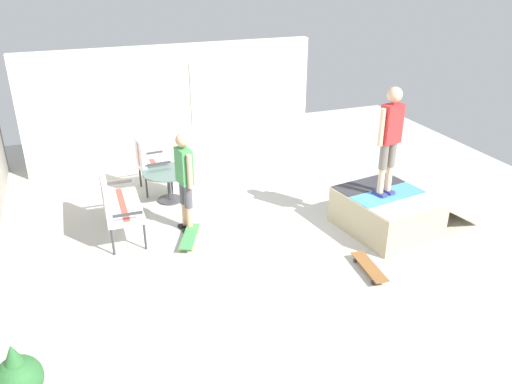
{
  "coord_description": "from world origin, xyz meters",
  "views": [
    {
      "loc": [
        -6.57,
        2.56,
        4.08
      ],
      "look_at": [
        0.19,
        0.02,
        0.7
      ],
      "focal_mm": 35.99,
      "sensor_mm": 36.0,
      "label": 1
    }
  ],
  "objects_px": {
    "person_skater": "(390,134)",
    "potted_plant": "(20,383)",
    "patio_table": "(168,180)",
    "skateboard_by_bench": "(190,237)",
    "skateboard_spare": "(369,267)",
    "person_watching": "(185,175)",
    "patio_chair_near_house": "(148,161)",
    "patio_bench": "(114,200)",
    "skate_ramp": "(388,212)"
  },
  "relations": [
    {
      "from": "patio_table",
      "to": "skateboard_by_bench",
      "type": "bearing_deg",
      "value": 179.4
    },
    {
      "from": "patio_table",
      "to": "patio_bench",
      "type": "bearing_deg",
      "value": 132.7
    },
    {
      "from": "patio_chair_near_house",
      "to": "potted_plant",
      "type": "height_order",
      "value": "patio_chair_near_house"
    },
    {
      "from": "patio_table",
      "to": "person_skater",
      "type": "height_order",
      "value": "person_skater"
    },
    {
      "from": "skateboard_by_bench",
      "to": "potted_plant",
      "type": "height_order",
      "value": "potted_plant"
    },
    {
      "from": "person_watching",
      "to": "skateboard_spare",
      "type": "relative_size",
      "value": 2.01
    },
    {
      "from": "skate_ramp",
      "to": "person_skater",
      "type": "xyz_separation_m",
      "value": [
        0.04,
        0.09,
        1.31
      ]
    },
    {
      "from": "patio_chair_near_house",
      "to": "patio_bench",
      "type": "bearing_deg",
      "value": 152.49
    },
    {
      "from": "person_watching",
      "to": "potted_plant",
      "type": "xyz_separation_m",
      "value": [
        -3.14,
        2.33,
        -0.48
      ]
    },
    {
      "from": "patio_table",
      "to": "potted_plant",
      "type": "bearing_deg",
      "value": 152.05
    },
    {
      "from": "patio_bench",
      "to": "person_watching",
      "type": "distance_m",
      "value": 1.15
    },
    {
      "from": "patio_table",
      "to": "skateboard_by_bench",
      "type": "xyz_separation_m",
      "value": [
        -1.55,
        0.02,
        -0.32
      ]
    },
    {
      "from": "skate_ramp",
      "to": "skateboard_by_bench",
      "type": "height_order",
      "value": "skate_ramp"
    },
    {
      "from": "potted_plant",
      "to": "person_skater",
      "type": "bearing_deg",
      "value": -68.58
    },
    {
      "from": "patio_bench",
      "to": "patio_chair_near_house",
      "type": "relative_size",
      "value": 1.23
    },
    {
      "from": "patio_chair_near_house",
      "to": "person_skater",
      "type": "height_order",
      "value": "person_skater"
    },
    {
      "from": "skateboard_by_bench",
      "to": "skateboard_spare",
      "type": "height_order",
      "value": "same"
    },
    {
      "from": "person_watching",
      "to": "person_skater",
      "type": "xyz_separation_m",
      "value": [
        -1.08,
        -2.93,
        0.67
      ]
    },
    {
      "from": "skateboard_by_bench",
      "to": "person_watching",
      "type": "bearing_deg",
      "value": -9.7
    },
    {
      "from": "person_watching",
      "to": "skateboard_by_bench",
      "type": "relative_size",
      "value": 2.01
    },
    {
      "from": "skateboard_by_bench",
      "to": "skateboard_spare",
      "type": "bearing_deg",
      "value": -128.47
    },
    {
      "from": "potted_plant",
      "to": "person_watching",
      "type": "bearing_deg",
      "value": -36.57
    },
    {
      "from": "person_skater",
      "to": "skateboard_by_bench",
      "type": "xyz_separation_m",
      "value": [
        0.68,
        2.99,
        -1.54
      ]
    },
    {
      "from": "patio_chair_near_house",
      "to": "person_watching",
      "type": "bearing_deg",
      "value": -169.74
    },
    {
      "from": "person_watching",
      "to": "skate_ramp",
      "type": "bearing_deg",
      "value": -110.36
    },
    {
      "from": "person_skater",
      "to": "potted_plant",
      "type": "relative_size",
      "value": 1.85
    },
    {
      "from": "patio_chair_near_house",
      "to": "skateboard_by_bench",
      "type": "height_order",
      "value": "patio_chair_near_house"
    },
    {
      "from": "patio_bench",
      "to": "skateboard_spare",
      "type": "bearing_deg",
      "value": -126.15
    },
    {
      "from": "patio_chair_near_house",
      "to": "person_watching",
      "type": "distance_m",
      "value": 1.75
    },
    {
      "from": "skateboard_spare",
      "to": "person_watching",
      "type": "bearing_deg",
      "value": 44.69
    },
    {
      "from": "patio_chair_near_house",
      "to": "patio_table",
      "type": "bearing_deg",
      "value": -154.69
    },
    {
      "from": "skate_ramp",
      "to": "skateboard_spare",
      "type": "bearing_deg",
      "value": 136.66
    },
    {
      "from": "skate_ramp",
      "to": "patio_bench",
      "type": "height_order",
      "value": "patio_bench"
    },
    {
      "from": "skate_ramp",
      "to": "patio_table",
      "type": "height_order",
      "value": "skate_ramp"
    },
    {
      "from": "skate_ramp",
      "to": "patio_bench",
      "type": "relative_size",
      "value": 1.79
    },
    {
      "from": "person_watching",
      "to": "skateboard_by_bench",
      "type": "bearing_deg",
      "value": 170.3
    },
    {
      "from": "person_watching",
      "to": "person_skater",
      "type": "height_order",
      "value": "person_skater"
    },
    {
      "from": "skate_ramp",
      "to": "patio_table",
      "type": "relative_size",
      "value": 2.5
    },
    {
      "from": "patio_table",
      "to": "skateboard_spare",
      "type": "height_order",
      "value": "patio_table"
    },
    {
      "from": "person_watching",
      "to": "skateboard_spare",
      "type": "distance_m",
      "value": 3.09
    },
    {
      "from": "patio_bench",
      "to": "skateboard_by_bench",
      "type": "relative_size",
      "value": 1.55
    },
    {
      "from": "skate_ramp",
      "to": "patio_chair_near_house",
      "type": "distance_m",
      "value": 4.37
    },
    {
      "from": "patio_chair_near_house",
      "to": "skateboard_spare",
      "type": "distance_m",
      "value": 4.52
    },
    {
      "from": "skateboard_by_bench",
      "to": "potted_plant",
      "type": "bearing_deg",
      "value": 140.49
    },
    {
      "from": "person_skater",
      "to": "patio_table",
      "type": "bearing_deg",
      "value": 53.14
    },
    {
      "from": "skate_ramp",
      "to": "skateboard_by_bench",
      "type": "xyz_separation_m",
      "value": [
        0.72,
        3.09,
        -0.23
      ]
    },
    {
      "from": "skate_ramp",
      "to": "person_watching",
      "type": "distance_m",
      "value": 3.28
    },
    {
      "from": "skateboard_spare",
      "to": "patio_table",
      "type": "bearing_deg",
      "value": 33.25
    },
    {
      "from": "skate_ramp",
      "to": "person_skater",
      "type": "height_order",
      "value": "person_skater"
    },
    {
      "from": "patio_chair_near_house",
      "to": "person_skater",
      "type": "relative_size",
      "value": 0.6
    }
  ]
}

